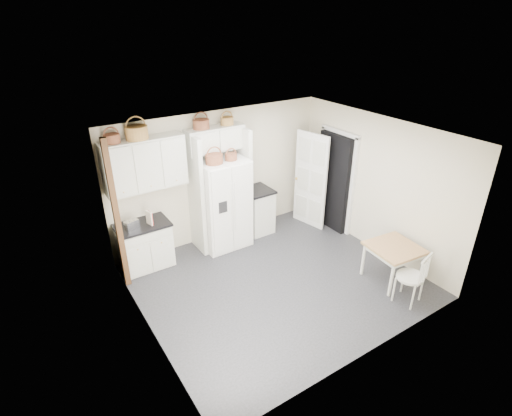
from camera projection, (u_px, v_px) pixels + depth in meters
floor at (277, 281)px, 6.97m from camera, size 4.50×4.50×0.00m
ceiling at (281, 136)px, 5.81m from camera, size 4.50×4.50×0.00m
wall_back at (219, 176)px, 7.89m from camera, size 4.50×0.00×4.50m
wall_left at (142, 258)px, 5.30m from camera, size 0.00×4.00×4.00m
wall_right at (376, 185)px, 7.49m from camera, size 0.00×4.00×4.00m
refrigerator at (223, 204)px, 7.71m from camera, size 0.92×0.74×1.78m
base_cab_left at (145, 246)px, 7.22m from camera, size 0.89×0.57×0.83m
base_cab_right at (257, 211)px, 8.38m from camera, size 0.52×0.62×0.91m
dining_table at (392, 263)px, 6.88m from camera, size 0.87×0.87×0.66m
windsor_chair at (410, 277)px, 6.31m from camera, size 0.54×0.51×0.94m
counter_left at (142, 225)px, 7.03m from camera, size 0.93×0.60×0.04m
counter_right at (257, 190)px, 8.17m from camera, size 0.56×0.66×0.04m
toaster at (132, 225)px, 6.84m from camera, size 0.26×0.19×0.16m
cookbook_red at (150, 218)px, 6.97m from camera, size 0.04×0.16×0.24m
cookbook_cream at (149, 218)px, 6.96m from camera, size 0.07×0.17×0.25m
basket_upper_a at (112, 139)px, 6.30m from camera, size 0.26×0.26×0.15m
basket_upper_b at (137, 133)px, 6.48m from camera, size 0.37×0.37×0.22m
basket_bridge_a at (201, 124)px, 7.06m from camera, size 0.30×0.30×0.17m
basket_bridge_b at (227, 121)px, 7.32m from camera, size 0.25×0.25×0.14m
basket_fridge_a at (214, 159)px, 7.11m from camera, size 0.32×0.32×0.17m
basket_fridge_b at (231, 157)px, 7.29m from camera, size 0.23×0.23×0.12m
upper_cabinet at (145, 164)px, 6.77m from camera, size 1.40×0.34×0.90m
bridge_cabinet at (215, 139)px, 7.32m from camera, size 1.12×0.34×0.45m
fridge_panel_left at (196, 196)px, 7.41m from camera, size 0.08×0.60×2.30m
fridge_panel_right at (243, 184)px, 7.91m from camera, size 0.08×0.60×2.30m
trim_post at (117, 217)px, 6.33m from camera, size 0.09×0.09×2.60m
doorway_void at (334, 182)px, 8.32m from camera, size 0.18×0.85×2.05m
door_slab at (310, 181)px, 8.39m from camera, size 0.21×0.79×2.05m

